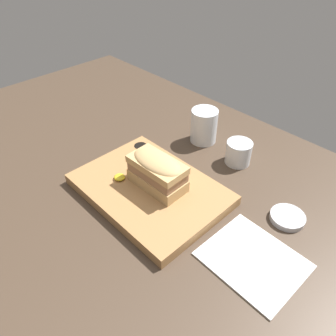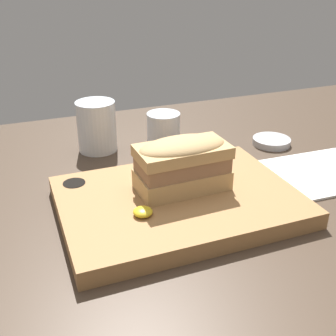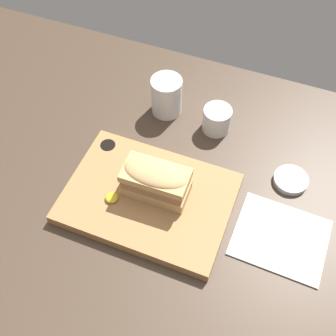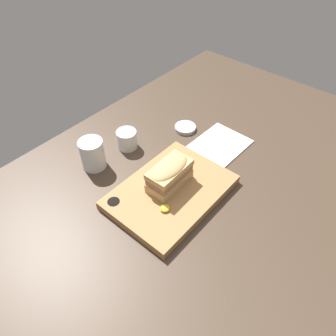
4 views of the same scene
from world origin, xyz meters
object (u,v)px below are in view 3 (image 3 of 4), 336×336
napkin (280,237)px  condiment_dish (291,180)px  sandwich (156,180)px  wine_glass (217,121)px  serving_board (148,198)px  water_glass (167,98)px

napkin → condiment_dish: (-1.00, 14.29, 0.46)cm
sandwich → wine_glass: 24.56cm
napkin → condiment_dish: size_ratio=2.46×
serving_board → condiment_dish: bearing=30.5°
wine_glass → serving_board: bearing=-106.0°
water_glass → napkin: size_ratio=0.52×
sandwich → napkin: size_ratio=0.74×
serving_board → condiment_dish: size_ratio=4.57×
water_glass → condiment_dish: 35.03cm
sandwich → water_glass: bearing=106.7°
napkin → wine_glass: bearing=132.3°
napkin → water_glass: bearing=144.6°
sandwich → napkin: (26.91, 0.33, -6.76)cm
wine_glass → condiment_dish: (20.06, -8.86, -2.10)cm
sandwich → wine_glass: size_ratio=2.05×
serving_board → condiment_dish: 31.57cm
serving_board → napkin: serving_board is taller
condiment_dish → wine_glass: bearing=156.2°
sandwich → condiment_dish: (25.91, 14.62, -6.30)cm
water_glass → wine_glass: (13.28, -1.27, -1.48)cm
sandwich → napkin: sandwich is taller
sandwich → wine_glass: (5.85, 23.48, -4.20)cm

